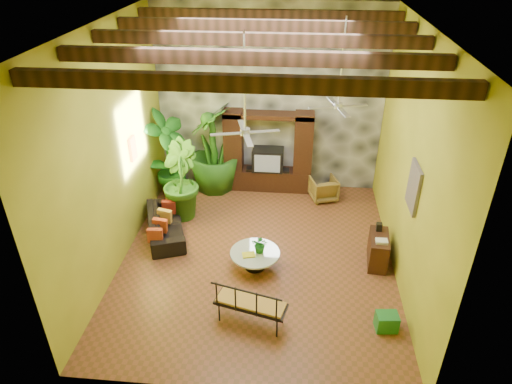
# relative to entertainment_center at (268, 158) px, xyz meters

# --- Properties ---
(ground) EXTENTS (7.00, 7.00, 0.00)m
(ground) POSITION_rel_entertainment_center_xyz_m (0.00, -3.14, -0.97)
(ground) COLOR brown
(ground) RESTS_ON ground
(ceiling) EXTENTS (6.00, 7.00, 0.02)m
(ceiling) POSITION_rel_entertainment_center_xyz_m (0.00, -3.14, 4.03)
(ceiling) COLOR silver
(ceiling) RESTS_ON back_wall
(back_wall) EXTENTS (6.00, 0.02, 5.00)m
(back_wall) POSITION_rel_entertainment_center_xyz_m (0.00, 0.36, 1.53)
(back_wall) COLOR olive
(back_wall) RESTS_ON ground
(left_wall) EXTENTS (0.02, 7.00, 5.00)m
(left_wall) POSITION_rel_entertainment_center_xyz_m (-3.00, -3.14, 1.53)
(left_wall) COLOR olive
(left_wall) RESTS_ON ground
(right_wall) EXTENTS (0.02, 7.00, 5.00)m
(right_wall) POSITION_rel_entertainment_center_xyz_m (3.00, -3.14, 1.53)
(right_wall) COLOR olive
(right_wall) RESTS_ON ground
(stone_accent_wall) EXTENTS (5.98, 0.10, 4.98)m
(stone_accent_wall) POSITION_rel_entertainment_center_xyz_m (0.00, 0.30, 1.53)
(stone_accent_wall) COLOR #313438
(stone_accent_wall) RESTS_ON ground
(ceiling_beams) EXTENTS (5.95, 5.36, 0.22)m
(ceiling_beams) POSITION_rel_entertainment_center_xyz_m (0.00, -3.14, 3.81)
(ceiling_beams) COLOR #331B10
(ceiling_beams) RESTS_ON ceiling
(entertainment_center) EXTENTS (2.40, 0.55, 2.30)m
(entertainment_center) POSITION_rel_entertainment_center_xyz_m (0.00, 0.00, 0.00)
(entertainment_center) COLOR black
(entertainment_center) RESTS_ON ground
(ceiling_fan_front) EXTENTS (1.28, 1.28, 1.86)m
(ceiling_fan_front) POSITION_rel_entertainment_center_xyz_m (-0.20, -3.54, 2.44)
(ceiling_fan_front) COLOR silver
(ceiling_fan_front) RESTS_ON ceiling
(ceiling_fan_back) EXTENTS (1.28, 1.28, 1.86)m
(ceiling_fan_back) POSITION_rel_entertainment_center_xyz_m (1.60, -1.94, 2.44)
(ceiling_fan_back) COLOR silver
(ceiling_fan_back) RESTS_ON ceiling
(wall_art_mask) EXTENTS (0.06, 0.32, 0.55)m
(wall_art_mask) POSITION_rel_entertainment_center_xyz_m (-2.96, -2.14, 1.13)
(wall_art_mask) COLOR orange
(wall_art_mask) RESTS_ON left_wall
(wall_art_painting) EXTENTS (0.06, 0.70, 0.90)m
(wall_art_painting) POSITION_rel_entertainment_center_xyz_m (2.96, -3.74, 1.33)
(wall_art_painting) COLOR #286795
(wall_art_painting) RESTS_ON right_wall
(sofa) EXTENTS (1.40, 2.15, 0.59)m
(sofa) POSITION_rel_entertainment_center_xyz_m (-2.30, -2.45, -0.67)
(sofa) COLOR black
(sofa) RESTS_ON ground
(wicker_armchair) EXTENTS (0.85, 0.86, 0.63)m
(wicker_armchair) POSITION_rel_entertainment_center_xyz_m (1.55, -0.44, -0.65)
(wicker_armchair) COLOR olive
(wicker_armchair) RESTS_ON ground
(tall_plant_a) EXTENTS (1.41, 1.58, 2.49)m
(tall_plant_a) POSITION_rel_entertainment_center_xyz_m (-2.59, -0.71, 0.28)
(tall_plant_a) COLOR #175616
(tall_plant_a) RESTS_ON ground
(tall_plant_b) EXTENTS (1.34, 1.41, 2.01)m
(tall_plant_b) POSITION_rel_entertainment_center_xyz_m (-2.11, -1.58, 0.04)
(tall_plant_b) COLOR #2C681B
(tall_plant_b) RESTS_ON ground
(tall_plant_c) EXTENTS (1.55, 1.55, 2.48)m
(tall_plant_c) POSITION_rel_entertainment_center_xyz_m (-1.49, -0.13, 0.27)
(tall_plant_c) COLOR #286219
(tall_plant_c) RESTS_ON ground
(coffee_table) EXTENTS (1.08, 1.08, 0.40)m
(coffee_table) POSITION_rel_entertainment_center_xyz_m (-0.02, -3.52, -0.71)
(coffee_table) COLOR black
(coffee_table) RESTS_ON ground
(centerpiece_plant) EXTENTS (0.40, 0.36, 0.39)m
(centerpiece_plant) POSITION_rel_entertainment_center_xyz_m (0.09, -3.49, -0.37)
(centerpiece_plant) COLOR #1B691E
(centerpiece_plant) RESTS_ON coffee_table
(yellow_tray) EXTENTS (0.31, 0.26, 0.03)m
(yellow_tray) POSITION_rel_entertainment_center_xyz_m (-0.15, -3.64, -0.55)
(yellow_tray) COLOR yellow
(yellow_tray) RESTS_ON coffee_table
(iron_bench) EXTENTS (1.41, 0.82, 0.57)m
(iron_bench) POSITION_rel_entertainment_center_xyz_m (0.05, -5.21, -0.42)
(iron_bench) COLOR black
(iron_bench) RESTS_ON ground
(side_console) EXTENTS (0.48, 0.91, 0.70)m
(side_console) POSITION_rel_entertainment_center_xyz_m (2.65, -3.11, -0.62)
(side_console) COLOR #331810
(side_console) RESTS_ON ground
(green_bin) EXTENTS (0.42, 0.34, 0.35)m
(green_bin) POSITION_rel_entertainment_center_xyz_m (2.57, -5.06, -0.79)
(green_bin) COLOR #1C6C1E
(green_bin) RESTS_ON ground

